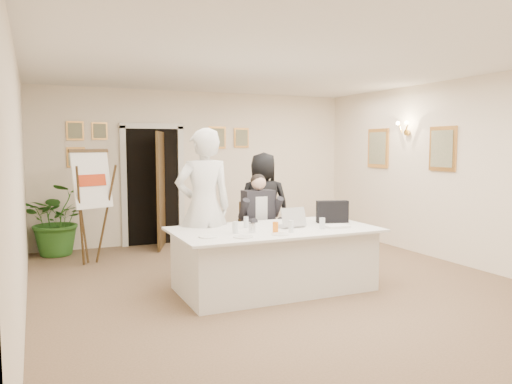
{
  "coord_description": "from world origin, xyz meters",
  "views": [
    {
      "loc": [
        -2.86,
        -5.54,
        1.8
      ],
      "look_at": [
        -0.12,
        0.6,
        1.17
      ],
      "focal_mm": 35.0,
      "sensor_mm": 36.0,
      "label": 1
    }
  ],
  "objects_px": {
    "conference_table": "(274,258)",
    "seated_man": "(259,222)",
    "flip_chart": "(90,213)",
    "potted_palm": "(58,219)",
    "standing_woman": "(264,205)",
    "laptop": "(289,216)",
    "laptop_bag": "(332,212)",
    "standing_man": "(204,208)",
    "oj_glass": "(275,227)",
    "steel_jug": "(252,228)",
    "paper_stack": "(336,226)"
  },
  "relations": [
    {
      "from": "conference_table",
      "to": "steel_jug",
      "type": "relative_size",
      "value": 22.84
    },
    {
      "from": "potted_palm",
      "to": "laptop_bag",
      "type": "relative_size",
      "value": 2.84
    },
    {
      "from": "flip_chart",
      "to": "laptop",
      "type": "xyz_separation_m",
      "value": [
        2.2,
        -2.23,
        0.12
      ]
    },
    {
      "from": "conference_table",
      "to": "potted_palm",
      "type": "bearing_deg",
      "value": 126.27
    },
    {
      "from": "flip_chart",
      "to": "potted_palm",
      "type": "bearing_deg",
      "value": 112.78
    },
    {
      "from": "seated_man",
      "to": "standing_woman",
      "type": "xyz_separation_m",
      "value": [
        0.43,
        0.8,
        0.14
      ]
    },
    {
      "from": "laptop",
      "to": "laptop_bag",
      "type": "height_order",
      "value": "laptop_bag"
    },
    {
      "from": "paper_stack",
      "to": "potted_palm",
      "type": "bearing_deg",
      "value": 131.7
    },
    {
      "from": "flip_chart",
      "to": "oj_glass",
      "type": "xyz_separation_m",
      "value": [
        1.83,
        -2.58,
        0.05
      ]
    },
    {
      "from": "standing_woman",
      "to": "steel_jug",
      "type": "xyz_separation_m",
      "value": [
        -1.03,
        -1.89,
        -0.02
      ]
    },
    {
      "from": "conference_table",
      "to": "seated_man",
      "type": "distance_m",
      "value": 1.01
    },
    {
      "from": "seated_man",
      "to": "steel_jug",
      "type": "height_order",
      "value": "seated_man"
    },
    {
      "from": "flip_chart",
      "to": "laptop_bag",
      "type": "xyz_separation_m",
      "value": [
        2.88,
        -2.18,
        0.13
      ]
    },
    {
      "from": "laptop",
      "to": "oj_glass",
      "type": "xyz_separation_m",
      "value": [
        -0.36,
        -0.34,
        -0.07
      ]
    },
    {
      "from": "conference_table",
      "to": "laptop",
      "type": "height_order",
      "value": "laptop"
    },
    {
      "from": "potted_palm",
      "to": "oj_glass",
      "type": "relative_size",
      "value": 9.18
    },
    {
      "from": "seated_man",
      "to": "standing_man",
      "type": "relative_size",
      "value": 0.7
    },
    {
      "from": "standing_man",
      "to": "oj_glass",
      "type": "distance_m",
      "value": 1.05
    },
    {
      "from": "seated_man",
      "to": "oj_glass",
      "type": "height_order",
      "value": "seated_man"
    },
    {
      "from": "standing_woman",
      "to": "oj_glass",
      "type": "height_order",
      "value": "standing_woman"
    },
    {
      "from": "standing_man",
      "to": "steel_jug",
      "type": "xyz_separation_m",
      "value": [
        0.37,
        -0.69,
        -0.18
      ]
    },
    {
      "from": "potted_palm",
      "to": "steel_jug",
      "type": "bearing_deg",
      "value": -59.41
    },
    {
      "from": "conference_table",
      "to": "flip_chart",
      "type": "distance_m",
      "value": 3.03
    },
    {
      "from": "oj_glass",
      "to": "laptop",
      "type": "bearing_deg",
      "value": 43.59
    },
    {
      "from": "seated_man",
      "to": "oj_glass",
      "type": "bearing_deg",
      "value": -117.36
    },
    {
      "from": "laptop_bag",
      "to": "oj_glass",
      "type": "relative_size",
      "value": 3.23
    },
    {
      "from": "seated_man",
      "to": "paper_stack",
      "type": "xyz_separation_m",
      "value": [
        0.52,
        -1.2,
        0.08
      ]
    },
    {
      "from": "flip_chart",
      "to": "potted_palm",
      "type": "distance_m",
      "value": 1.06
    },
    {
      "from": "steel_jug",
      "to": "paper_stack",
      "type": "bearing_deg",
      "value": -5.35
    },
    {
      "from": "conference_table",
      "to": "potted_palm",
      "type": "height_order",
      "value": "potted_palm"
    },
    {
      "from": "flip_chart",
      "to": "standing_man",
      "type": "height_order",
      "value": "standing_man"
    },
    {
      "from": "potted_palm",
      "to": "oj_glass",
      "type": "distance_m",
      "value": 4.2
    },
    {
      "from": "flip_chart",
      "to": "steel_jug",
      "type": "xyz_separation_m",
      "value": [
        1.6,
        -2.43,
        0.04
      ]
    },
    {
      "from": "standing_woman",
      "to": "conference_table",
      "type": "bearing_deg",
      "value": 89.9
    },
    {
      "from": "laptop_bag",
      "to": "paper_stack",
      "type": "xyz_separation_m",
      "value": [
        -0.17,
        -0.35,
        -0.13
      ]
    },
    {
      "from": "conference_table",
      "to": "oj_glass",
      "type": "relative_size",
      "value": 19.33
    },
    {
      "from": "standing_man",
      "to": "steel_jug",
      "type": "bearing_deg",
      "value": 120.53
    },
    {
      "from": "oj_glass",
      "to": "seated_man",
      "type": "bearing_deg",
      "value": 73.95
    },
    {
      "from": "flip_chart",
      "to": "standing_woman",
      "type": "bearing_deg",
      "value": -11.54
    },
    {
      "from": "seated_man",
      "to": "standing_man",
      "type": "distance_m",
      "value": 1.09
    },
    {
      "from": "laptop_bag",
      "to": "steel_jug",
      "type": "relative_size",
      "value": 3.82
    },
    {
      "from": "flip_chart",
      "to": "laptop_bag",
      "type": "bearing_deg",
      "value": -37.15
    },
    {
      "from": "conference_table",
      "to": "standing_woman",
      "type": "xyz_separation_m",
      "value": [
        0.66,
        1.73,
        0.45
      ]
    },
    {
      "from": "conference_table",
      "to": "standing_woman",
      "type": "relative_size",
      "value": 1.49
    },
    {
      "from": "standing_woman",
      "to": "paper_stack",
      "type": "bearing_deg",
      "value": 113.14
    },
    {
      "from": "potted_palm",
      "to": "steel_jug",
      "type": "relative_size",
      "value": 10.85
    },
    {
      "from": "flip_chart",
      "to": "standing_woman",
      "type": "height_order",
      "value": "flip_chart"
    },
    {
      "from": "standing_man",
      "to": "paper_stack",
      "type": "bearing_deg",
      "value": 153.94
    },
    {
      "from": "laptop_bag",
      "to": "oj_glass",
      "type": "distance_m",
      "value": 1.12
    },
    {
      "from": "potted_palm",
      "to": "conference_table",
      "type": "bearing_deg",
      "value": -53.73
    }
  ]
}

